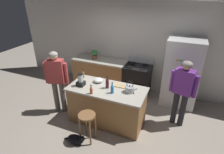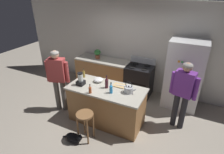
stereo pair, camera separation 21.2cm
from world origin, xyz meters
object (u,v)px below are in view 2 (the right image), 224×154
Objects in this scene: bottle_vinegar at (84,74)px; kitchen_island at (107,105)px; tea_kettle at (129,89)px; refrigerator at (184,75)px; potted_plant at (97,53)px; bottle_wine at (107,83)px; cutting_board at (120,86)px; person_by_sink_right at (183,90)px; cat at (74,138)px; person_by_island_left at (58,76)px; mixing_bowl at (98,80)px; stove_range at (139,80)px; bottle_soda at (111,89)px; bottle_cooking_sauce at (90,90)px; chef_knife at (120,85)px; blender_appliance at (81,80)px; bar_stool at (85,120)px.

kitchen_island is at bearing -17.90° from bottle_vinegar.
tea_kettle is at bearing 5.55° from kitchen_island.
potted_plant is at bearing 178.90° from refrigerator.
bottle_wine is 0.33m from cutting_board.
cat is at bearing -142.00° from person_by_sink_right.
refrigerator reaches higher than person_by_island_left.
mixing_bowl is at bearing -144.44° from refrigerator.
bottle_wine is 0.53m from tea_kettle.
bottle_soda is (-0.11, -1.66, 0.54)m from stove_range.
bottle_vinegar is 0.75× the size of bottle_wine.
refrigerator is 2.52m from bottle_cooking_sauce.
kitchen_island is at bearing 57.01° from bottle_cooking_sauce.
person_by_sink_right is 1.38m from chef_knife.
blender_appliance is 0.97× the size of bottle_wine.
tea_kettle reaches higher than bottle_soda.
tea_kettle is 0.92× the size of cutting_board.
mixing_bowl is (-1.91, -0.36, -0.01)m from person_by_sink_right.
mixing_bowl reaches higher than kitchen_island.
potted_plant is at bearing 135.68° from cutting_board.
potted_plant is at bearing 127.82° from bottle_soda.
refrigerator reaches higher than bottle_cooking_sauce.
tea_kettle is at bearing -9.78° from mixing_bowl.
person_by_island_left reaches higher than mixing_bowl.
person_by_sink_right is at bearing 25.37° from tea_kettle.
bar_stool is at bearing -121.54° from chef_knife.
person_by_sink_right is 1.40m from cutting_board.
bottle_soda is (0.19, -0.13, 0.55)m from kitchen_island.
cutting_board is at bearing 82.85° from bottle_soda.
bottle_cooking_sauce is at bearing -140.11° from chef_knife.
person_by_sink_right reaches higher than tea_kettle.
bar_stool is at bearing -142.98° from person_by_sink_right.
stove_range reaches higher than cutting_board.
bottle_cooking_sauce is 0.94× the size of mixing_bowl.
blender_appliance is (0.69, -0.01, 0.05)m from person_by_island_left.
person_by_sink_right is at bearing 19.28° from kitchen_island.
blender_appliance is 0.40m from bottle_vinegar.
bottle_cooking_sauce is (-1.72, -1.84, 0.08)m from refrigerator.
bottle_soda is (0.80, -0.02, -0.04)m from blender_appliance.
mixing_bowl is (-0.32, 0.17, -0.06)m from bottle_wine.
kitchen_island is 6.49× the size of tea_kettle.
kitchen_island is 1.42m from person_by_island_left.
bottle_wine is (-0.19, 0.16, 0.02)m from bottle_soda.
blender_appliance is at bearing 178.66° from bottle_soda.
tea_kettle is (0.65, 0.79, 0.48)m from bar_stool.
refrigerator reaches higher than bottle_wine.
bottle_wine is (-1.51, -1.48, 0.12)m from refrigerator.
cutting_board reaches higher than cat.
bottle_soda is at bearing -128.93° from refrigerator.
bottle_vinegar is 0.45m from mixing_bowl.
stove_range is 2.00m from bottle_cooking_sauce.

